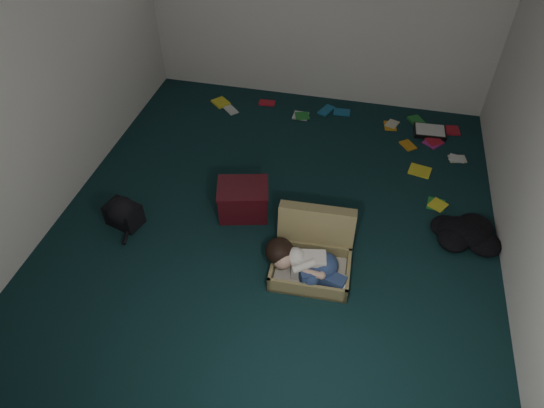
% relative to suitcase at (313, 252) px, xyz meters
% --- Properties ---
extents(floor, '(4.50, 4.50, 0.00)m').
position_rel_suitcase_xyz_m(floor, '(-0.42, 0.43, -0.14)').
color(floor, '#0F292B').
rests_on(floor, ground).
extents(wall_front, '(4.50, 0.00, 4.50)m').
position_rel_suitcase_xyz_m(wall_front, '(-0.42, -1.82, 1.16)').
color(wall_front, silver).
rests_on(wall_front, ground).
extents(wall_left, '(0.00, 4.50, 4.50)m').
position_rel_suitcase_xyz_m(wall_left, '(-2.42, 0.43, 1.16)').
color(wall_left, silver).
rests_on(wall_left, ground).
extents(suitcase, '(0.67, 0.66, 0.48)m').
position_rel_suitcase_xyz_m(suitcase, '(0.00, 0.00, 0.00)').
color(suitcase, '#938451').
rests_on(suitcase, floor).
extents(person, '(0.71, 0.33, 0.29)m').
position_rel_suitcase_xyz_m(person, '(-0.04, -0.16, 0.04)').
color(person, silver).
rests_on(person, suitcase).
extents(maroon_bin, '(0.54, 0.47, 0.32)m').
position_rel_suitcase_xyz_m(maroon_bin, '(-0.73, 0.47, 0.02)').
color(maroon_bin, '#450E14').
rests_on(maroon_bin, floor).
extents(backpack, '(0.45, 0.40, 0.23)m').
position_rel_suitcase_xyz_m(backpack, '(-1.77, 0.09, -0.03)').
color(backpack, black).
rests_on(backpack, floor).
extents(clothing_pile, '(0.58, 0.52, 0.15)m').
position_rel_suitcase_xyz_m(clothing_pile, '(1.28, 0.59, -0.07)').
color(clothing_pile, black).
rests_on(clothing_pile, floor).
extents(paper_tray, '(0.37, 0.28, 0.05)m').
position_rel_suitcase_xyz_m(paper_tray, '(0.99, 2.20, -0.12)').
color(paper_tray, black).
rests_on(paper_tray, floor).
extents(book_scatter, '(2.98, 1.62, 0.02)m').
position_rel_suitcase_xyz_m(book_scatter, '(0.22, 2.05, -0.13)').
color(book_scatter, yellow).
rests_on(book_scatter, floor).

